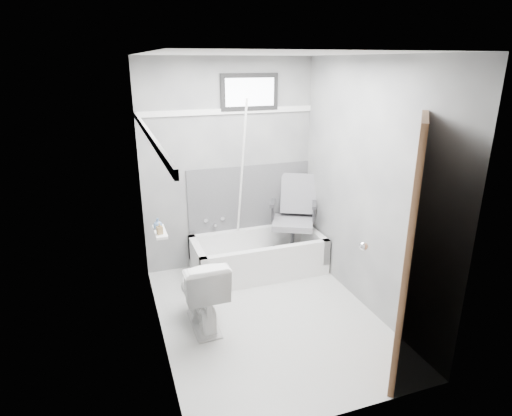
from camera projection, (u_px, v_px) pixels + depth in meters
name	position (u px, v px, depth m)	size (l,w,h in m)	color
floor	(268.00, 316.00, 4.14)	(2.60, 2.60, 0.00)	silver
ceiling	(271.00, 54.00, 3.36)	(2.60, 2.60, 0.00)	silver
wall_back	(229.00, 166.00, 4.91)	(2.00, 0.02, 2.40)	#5E5F63
wall_front	(346.00, 261.00, 2.59)	(2.00, 0.02, 2.40)	#5E5F63
wall_left	(153.00, 211.00, 3.44)	(0.02, 2.60, 2.40)	#5E5F63
wall_right	(367.00, 188.00, 4.06)	(0.02, 2.60, 2.40)	#5E5F63
bathtub	(258.00, 255.00, 4.97)	(1.50, 0.70, 0.42)	white
office_chair	(293.00, 218.00, 5.03)	(0.55, 0.55, 0.95)	slate
toilet	(202.00, 291.00, 3.91)	(0.40, 0.72, 0.70)	white
door	(466.00, 265.00, 2.98)	(0.78, 0.78, 2.00)	brown
window	(249.00, 92.00, 4.71)	(0.66, 0.04, 0.40)	black
backerboard	(250.00, 197.00, 5.11)	(1.50, 0.02, 0.78)	#4C4C4F
trim_back	(228.00, 111.00, 4.70)	(2.00, 0.02, 0.06)	white
trim_left	(149.00, 134.00, 3.24)	(0.02, 2.60, 0.06)	white
pole	(241.00, 183.00, 4.77)	(0.02, 0.02, 1.95)	white
shelf	(160.00, 232.00, 3.82)	(0.10, 0.32, 0.03)	white
soap_bottle_a	(160.00, 228.00, 3.72)	(0.05, 0.05, 0.10)	#987B4C
soap_bottle_b	(158.00, 224.00, 3.85)	(0.08, 0.08, 0.11)	slate
faucet	(214.00, 222.00, 5.03)	(0.26, 0.10, 0.16)	silver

